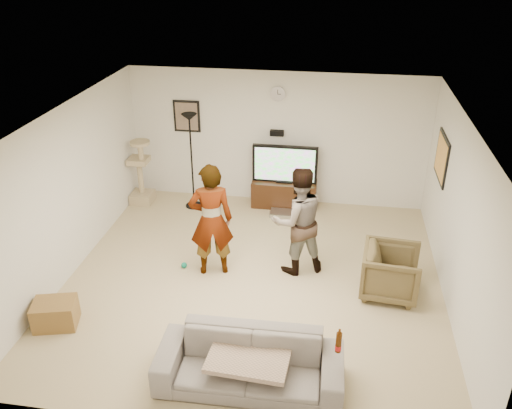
# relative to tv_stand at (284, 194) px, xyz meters

# --- Properties ---
(floor) EXTENTS (5.50, 5.50, 0.02)m
(floor) POSITION_rel_tv_stand_xyz_m (-0.18, -2.50, -0.26)
(floor) COLOR tan
(floor) RESTS_ON ground
(ceiling) EXTENTS (5.50, 5.50, 0.02)m
(ceiling) POSITION_rel_tv_stand_xyz_m (-0.18, -2.50, 2.26)
(ceiling) COLOR white
(ceiling) RESTS_ON wall_back
(wall_back) EXTENTS (5.50, 0.04, 2.50)m
(wall_back) POSITION_rel_tv_stand_xyz_m (-0.18, 0.25, 1.00)
(wall_back) COLOR silver
(wall_back) RESTS_ON floor
(wall_front) EXTENTS (5.50, 0.04, 2.50)m
(wall_front) POSITION_rel_tv_stand_xyz_m (-0.18, -5.25, 1.00)
(wall_front) COLOR silver
(wall_front) RESTS_ON floor
(wall_left) EXTENTS (0.04, 5.50, 2.50)m
(wall_left) POSITION_rel_tv_stand_xyz_m (-2.93, -2.50, 1.00)
(wall_left) COLOR silver
(wall_left) RESTS_ON floor
(wall_right) EXTENTS (0.04, 5.50, 2.50)m
(wall_right) POSITION_rel_tv_stand_xyz_m (2.57, -2.50, 1.00)
(wall_right) COLOR silver
(wall_right) RESTS_ON floor
(wall_clock) EXTENTS (0.26, 0.04, 0.26)m
(wall_clock) POSITION_rel_tv_stand_xyz_m (-0.18, 0.22, 1.85)
(wall_clock) COLOR white
(wall_clock) RESTS_ON wall_back
(wall_speaker) EXTENTS (0.25, 0.10, 0.10)m
(wall_speaker) POSITION_rel_tv_stand_xyz_m (-0.18, 0.19, 1.13)
(wall_speaker) COLOR black
(wall_speaker) RESTS_ON wall_back
(picture_back) EXTENTS (0.42, 0.03, 0.52)m
(picture_back) POSITION_rel_tv_stand_xyz_m (-1.88, 0.23, 1.35)
(picture_back) COLOR #6C5A4D
(picture_back) RESTS_ON wall_back
(picture_right) EXTENTS (0.03, 0.78, 0.62)m
(picture_right) POSITION_rel_tv_stand_xyz_m (2.55, -0.90, 1.25)
(picture_right) COLOR #E89F47
(picture_right) RESTS_ON wall_right
(tv_stand) EXTENTS (1.20, 0.45, 0.50)m
(tv_stand) POSITION_rel_tv_stand_xyz_m (0.00, 0.00, 0.00)
(tv_stand) COLOR black
(tv_stand) RESTS_ON floor
(console_box) EXTENTS (0.40, 0.30, 0.07)m
(console_box) POSITION_rel_tv_stand_xyz_m (-0.01, -0.40, -0.21)
(console_box) COLOR #B3B3B6
(console_box) RESTS_ON floor
(tv) EXTENTS (1.20, 0.08, 0.71)m
(tv) POSITION_rel_tv_stand_xyz_m (0.00, 0.00, 0.60)
(tv) COLOR black
(tv) RESTS_ON tv_stand
(tv_screen) EXTENTS (1.10, 0.01, 0.62)m
(tv_screen) POSITION_rel_tv_stand_xyz_m (0.00, -0.04, 0.60)
(tv_screen) COLOR #39EE35
(tv_screen) RESTS_ON tv
(floor_lamp) EXTENTS (0.32, 0.32, 1.81)m
(floor_lamp) POSITION_rel_tv_stand_xyz_m (-1.68, -0.29, 0.65)
(floor_lamp) COLOR black
(floor_lamp) RESTS_ON floor
(cat_tree) EXTENTS (0.41, 0.41, 1.27)m
(cat_tree) POSITION_rel_tv_stand_xyz_m (-2.71, -0.28, 0.39)
(cat_tree) COLOR tan
(cat_tree) RESTS_ON floor
(person_left) EXTENTS (0.74, 0.59, 1.77)m
(person_left) POSITION_rel_tv_stand_xyz_m (-0.83, -2.37, 0.63)
(person_left) COLOR #ADADAD
(person_left) RESTS_ON floor
(person_right) EXTENTS (1.01, 0.92, 1.68)m
(person_right) POSITION_rel_tv_stand_xyz_m (0.42, -2.12, 0.59)
(person_right) COLOR #345288
(person_right) RESTS_ON floor
(sofa) EXTENTS (2.11, 0.86, 0.61)m
(sofa) POSITION_rel_tv_stand_xyz_m (0.11, -4.54, 0.06)
(sofa) COLOR slate
(sofa) RESTS_ON floor
(throw_blanket) EXTENTS (0.94, 0.75, 0.06)m
(throw_blanket) POSITION_rel_tv_stand_xyz_m (0.11, -4.54, 0.16)
(throw_blanket) COLOR tan
(throw_blanket) RESTS_ON sofa
(beer_bottle) EXTENTS (0.06, 0.06, 0.25)m
(beer_bottle) POSITION_rel_tv_stand_xyz_m (1.07, -4.54, 0.49)
(beer_bottle) COLOR #452005
(beer_bottle) RESTS_ON sofa
(armchair) EXTENTS (0.87, 0.85, 0.73)m
(armchair) POSITION_rel_tv_stand_xyz_m (1.79, -2.53, 0.11)
(armchair) COLOR brown
(armchair) RESTS_ON floor
(side_table) EXTENTS (0.63, 0.53, 0.36)m
(side_table) POSITION_rel_tv_stand_xyz_m (-2.58, -3.93, -0.07)
(side_table) COLOR brown
(side_table) RESTS_ON floor
(toy_ball) EXTENTS (0.09, 0.09, 0.09)m
(toy_ball) POSITION_rel_tv_stand_xyz_m (-1.29, -2.36, -0.20)
(toy_ball) COLOR #0D8266
(toy_ball) RESTS_ON floor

